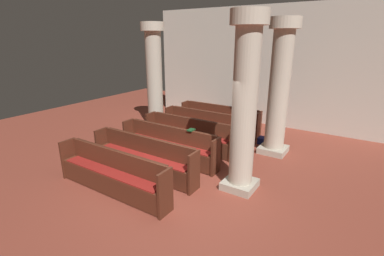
{
  "coord_description": "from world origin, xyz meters",
  "views": [
    {
      "loc": [
        3.43,
        -4.6,
        3.33
      ],
      "look_at": [
        -0.85,
        2.01,
        0.75
      ],
      "focal_mm": 25.81,
      "sensor_mm": 36.0,
      "label": 1
    }
  ],
  "objects_px": {
    "pew_row_3": "(168,143)",
    "pillar_far_side": "(154,76)",
    "pew_row_1": "(205,125)",
    "pew_row_2": "(189,133)",
    "pillar_aisle_rear": "(245,104)",
    "lectern": "(248,114)",
    "pillar_aisle_side": "(279,87)",
    "kneeler_box_navy": "(264,141)",
    "hymn_book": "(191,130)",
    "pew_row_5": "(112,172)",
    "pew_row_0": "(219,118)",
    "pew_row_4": "(143,156)"
  },
  "relations": [
    {
      "from": "pew_row_2",
      "to": "pillar_far_side",
      "type": "bearing_deg",
      "value": 153.41
    },
    {
      "from": "pew_row_1",
      "to": "hymn_book",
      "type": "xyz_separation_m",
      "value": [
        0.63,
        -1.86,
        0.46
      ]
    },
    {
      "from": "pew_row_3",
      "to": "pew_row_2",
      "type": "bearing_deg",
      "value": 90.0
    },
    {
      "from": "pew_row_5",
      "to": "kneeler_box_navy",
      "type": "height_order",
      "value": "pew_row_5"
    },
    {
      "from": "pew_row_4",
      "to": "pillar_aisle_rear",
      "type": "bearing_deg",
      "value": 16.74
    },
    {
      "from": "pew_row_0",
      "to": "pew_row_5",
      "type": "distance_m",
      "value": 5.14
    },
    {
      "from": "pew_row_4",
      "to": "hymn_book",
      "type": "distance_m",
      "value": 1.45
    },
    {
      "from": "pillar_aisle_side",
      "to": "kneeler_box_navy",
      "type": "bearing_deg",
      "value": 130.82
    },
    {
      "from": "pew_row_1",
      "to": "kneeler_box_navy",
      "type": "relative_size",
      "value": 7.85
    },
    {
      "from": "pew_row_1",
      "to": "pillar_far_side",
      "type": "height_order",
      "value": "pillar_far_side"
    },
    {
      "from": "pew_row_1",
      "to": "pillar_aisle_side",
      "type": "height_order",
      "value": "pillar_aisle_side"
    },
    {
      "from": "pew_row_2",
      "to": "pillar_aisle_side",
      "type": "xyz_separation_m",
      "value": [
        2.32,
        1.16,
        1.49
      ]
    },
    {
      "from": "pew_row_3",
      "to": "pillar_aisle_rear",
      "type": "bearing_deg",
      "value": -8.07
    },
    {
      "from": "pew_row_0",
      "to": "pillar_aisle_side",
      "type": "bearing_deg",
      "value": -21.14
    },
    {
      "from": "pillar_aisle_side",
      "to": "kneeler_box_navy",
      "type": "xyz_separation_m",
      "value": [
        -0.45,
        0.52,
        -1.89
      ]
    },
    {
      "from": "pillar_aisle_side",
      "to": "lectern",
      "type": "height_order",
      "value": "pillar_aisle_side"
    },
    {
      "from": "pew_row_3",
      "to": "hymn_book",
      "type": "height_order",
      "value": "hymn_book"
    },
    {
      "from": "pew_row_2",
      "to": "pew_row_3",
      "type": "distance_m",
      "value": 1.03
    },
    {
      "from": "lectern",
      "to": "pillar_aisle_side",
      "type": "bearing_deg",
      "value": -51.59
    },
    {
      "from": "pew_row_1",
      "to": "pew_row_4",
      "type": "relative_size",
      "value": 1.0
    },
    {
      "from": "lectern",
      "to": "hymn_book",
      "type": "relative_size",
      "value": 5.03
    },
    {
      "from": "pew_row_3",
      "to": "kneeler_box_navy",
      "type": "bearing_deg",
      "value": 55.26
    },
    {
      "from": "pew_row_2",
      "to": "pillar_aisle_side",
      "type": "distance_m",
      "value": 2.99
    },
    {
      "from": "pew_row_5",
      "to": "lectern",
      "type": "relative_size",
      "value": 2.85
    },
    {
      "from": "pew_row_5",
      "to": "kneeler_box_navy",
      "type": "bearing_deg",
      "value": 68.5
    },
    {
      "from": "pillar_far_side",
      "to": "hymn_book",
      "type": "relative_size",
      "value": 17.96
    },
    {
      "from": "pew_row_3",
      "to": "pillar_far_side",
      "type": "distance_m",
      "value": 3.48
    },
    {
      "from": "pew_row_0",
      "to": "pew_row_2",
      "type": "relative_size",
      "value": 1.0
    },
    {
      "from": "pew_row_2",
      "to": "pew_row_5",
      "type": "bearing_deg",
      "value": -90.0
    },
    {
      "from": "pew_row_1",
      "to": "pew_row_2",
      "type": "relative_size",
      "value": 1.0
    },
    {
      "from": "pillar_aisle_rear",
      "to": "lectern",
      "type": "distance_m",
      "value": 5.26
    },
    {
      "from": "pew_row_1",
      "to": "pew_row_2",
      "type": "height_order",
      "value": "same"
    },
    {
      "from": "pillar_aisle_side",
      "to": "pillar_far_side",
      "type": "xyz_separation_m",
      "value": [
        -4.6,
        -0.02,
        0.0
      ]
    },
    {
      "from": "pew_row_1",
      "to": "pillar_far_side",
      "type": "xyz_separation_m",
      "value": [
        -2.27,
        0.11,
        1.49
      ]
    },
    {
      "from": "pew_row_1",
      "to": "pillar_aisle_rear",
      "type": "xyz_separation_m",
      "value": [
        2.32,
        -2.39,
        1.49
      ]
    },
    {
      "from": "pillar_aisle_rear",
      "to": "lectern",
      "type": "relative_size",
      "value": 3.57
    },
    {
      "from": "pew_row_0",
      "to": "pew_row_1",
      "type": "distance_m",
      "value": 1.03
    },
    {
      "from": "pew_row_3",
      "to": "pillar_aisle_rear",
      "type": "relative_size",
      "value": 0.8
    },
    {
      "from": "pew_row_1",
      "to": "pillar_far_side",
      "type": "distance_m",
      "value": 2.72
    },
    {
      "from": "kneeler_box_navy",
      "to": "pew_row_5",
      "type": "bearing_deg",
      "value": -111.5
    },
    {
      "from": "pew_row_5",
      "to": "kneeler_box_navy",
      "type": "relative_size",
      "value": 7.85
    },
    {
      "from": "pew_row_4",
      "to": "pillar_aisle_rear",
      "type": "relative_size",
      "value": 0.8
    },
    {
      "from": "pew_row_3",
      "to": "pillar_aisle_rear",
      "type": "xyz_separation_m",
      "value": [
        2.32,
        -0.33,
        1.49
      ]
    },
    {
      "from": "pew_row_2",
      "to": "pew_row_4",
      "type": "relative_size",
      "value": 1.0
    },
    {
      "from": "pew_row_1",
      "to": "pew_row_4",
      "type": "height_order",
      "value": "same"
    },
    {
      "from": "pew_row_4",
      "to": "pillar_aisle_rear",
      "type": "xyz_separation_m",
      "value": [
        2.32,
        0.7,
        1.49
      ]
    },
    {
      "from": "pillar_aisle_rear",
      "to": "kneeler_box_navy",
      "type": "height_order",
      "value": "pillar_aisle_rear"
    },
    {
      "from": "pew_row_1",
      "to": "hymn_book",
      "type": "bearing_deg",
      "value": -71.25
    },
    {
      "from": "pew_row_1",
      "to": "pillar_aisle_side",
      "type": "bearing_deg",
      "value": 3.21
    },
    {
      "from": "pew_row_1",
      "to": "pillar_far_side",
      "type": "relative_size",
      "value": 0.8
    }
  ]
}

